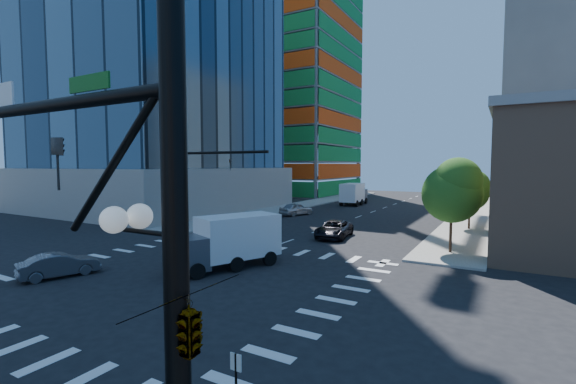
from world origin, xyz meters
The scene contains 15 objects.
ground centered at (0.00, 0.00, 0.00)m, with size 160.00×160.00×0.00m, color black.
road_markings centered at (0.00, 0.00, 0.01)m, with size 20.00×20.00×0.01m, color silver.
sidewalk_ne centered at (12.50, 40.00, 0.07)m, with size 5.00×60.00×0.15m, color gray.
sidewalk_nw centered at (-12.50, 40.00, 0.07)m, with size 5.00×60.00×0.15m, color gray.
construction_building centered at (-27.41, 61.93, 24.61)m, with size 25.16×34.50×70.60m.
signal_mast_se centered at (10.60, -11.50, 5.01)m, with size 10.51×2.48×9.00m.
signal_mast_nw centered at (-10.00, 11.50, 5.49)m, with size 10.20×0.40×9.00m.
tree_south centered at (12.63, 13.90, 4.69)m, with size 4.16×4.16×6.82m.
tree_north centered at (12.93, 25.90, 3.99)m, with size 3.54×3.52×5.78m.
car_nb_far centered at (2.70, 15.77, 0.75)m, with size 2.50×5.43×1.51m, color black.
car_sb_near centered at (-3.53, 14.06, 0.64)m, with size 1.80×4.43×1.29m, color silver.
car_sb_mid centered at (-7.48, 27.53, 0.81)m, with size 1.90×4.73×1.61m, color #B7BBBF.
car_sb_cross centered at (-6.35, -3.26, 0.69)m, with size 1.46×4.19×1.38m, color #525156.
box_truck_near centered at (0.73, 2.88, 1.43)m, with size 4.84×6.71×3.24m.
box_truck_far centered at (-5.54, 43.80, 1.54)m, with size 3.19×6.80×3.49m.
Camera 1 is at (15.85, -15.69, 6.43)m, focal length 24.00 mm.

